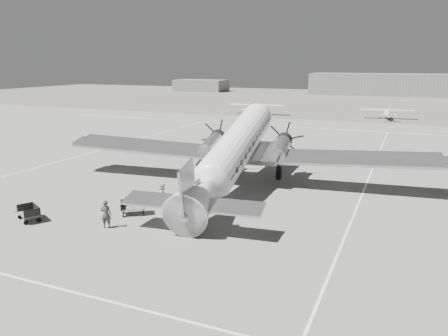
{
  "coord_description": "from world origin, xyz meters",
  "views": [
    {
      "loc": [
        14.87,
        -27.42,
        9.87
      ],
      "look_at": [
        2.37,
        1.79,
        2.2
      ],
      "focal_mm": 35.0,
      "sensor_mm": 36.0,
      "label": 1
    }
  ],
  "objects_px": {
    "dc3_airliner": "(234,152)",
    "baggage_cart_far": "(29,213)",
    "light_plane_left": "(257,109)",
    "light_plane_right": "(387,114)",
    "shed_secondary": "(201,85)",
    "ramp_agent": "(163,195)",
    "hangar_main": "(380,84)",
    "passenger": "(185,188)",
    "baggage_cart_near": "(133,208)",
    "ground_crew": "(106,214)"
  },
  "relations": [
    {
      "from": "hangar_main",
      "to": "light_plane_left",
      "type": "relative_size",
      "value": 3.82
    },
    {
      "from": "light_plane_left",
      "to": "baggage_cart_far",
      "type": "distance_m",
      "value": 61.68
    },
    {
      "from": "baggage_cart_far",
      "to": "ramp_agent",
      "type": "height_order",
      "value": "ramp_agent"
    },
    {
      "from": "light_plane_left",
      "to": "light_plane_right",
      "type": "height_order",
      "value": "light_plane_left"
    },
    {
      "from": "ground_crew",
      "to": "hangar_main",
      "type": "bearing_deg",
      "value": -114.59
    },
    {
      "from": "shed_secondary",
      "to": "light_plane_left",
      "type": "height_order",
      "value": "shed_secondary"
    },
    {
      "from": "passenger",
      "to": "light_plane_left",
      "type": "bearing_deg",
      "value": 12.94
    },
    {
      "from": "dc3_airliner",
      "to": "baggage_cart_near",
      "type": "relative_size",
      "value": 18.63
    },
    {
      "from": "hangar_main",
      "to": "passenger",
      "type": "height_order",
      "value": "hangar_main"
    },
    {
      "from": "ramp_agent",
      "to": "hangar_main",
      "type": "bearing_deg",
      "value": 2.64
    },
    {
      "from": "dc3_airliner",
      "to": "light_plane_right",
      "type": "xyz_separation_m",
      "value": [
        8.52,
        52.37,
        -2.05
      ]
    },
    {
      "from": "ramp_agent",
      "to": "passenger",
      "type": "height_order",
      "value": "ramp_agent"
    },
    {
      "from": "shed_secondary",
      "to": "baggage_cart_near",
      "type": "height_order",
      "value": "shed_secondary"
    },
    {
      "from": "light_plane_right",
      "to": "passenger",
      "type": "relative_size",
      "value": 5.6
    },
    {
      "from": "light_plane_right",
      "to": "passenger",
      "type": "height_order",
      "value": "light_plane_right"
    },
    {
      "from": "light_plane_left",
      "to": "light_plane_right",
      "type": "xyz_separation_m",
      "value": [
        23.71,
        2.77,
        -0.17
      ]
    },
    {
      "from": "shed_secondary",
      "to": "ground_crew",
      "type": "relative_size",
      "value": 10.23
    },
    {
      "from": "ramp_agent",
      "to": "light_plane_right",
      "type": "bearing_deg",
      "value": -5.82
    },
    {
      "from": "shed_secondary",
      "to": "ramp_agent",
      "type": "xyz_separation_m",
      "value": [
        54.49,
        -117.26,
        -1.13
      ]
    },
    {
      "from": "hangar_main",
      "to": "ground_crew",
      "type": "relative_size",
      "value": 23.86
    },
    {
      "from": "ground_crew",
      "to": "ramp_agent",
      "type": "relative_size",
      "value": 1.01
    },
    {
      "from": "hangar_main",
      "to": "passenger",
      "type": "bearing_deg",
      "value": -92.42
    },
    {
      "from": "hangar_main",
      "to": "ramp_agent",
      "type": "bearing_deg",
      "value": -92.58
    },
    {
      "from": "light_plane_left",
      "to": "baggage_cart_far",
      "type": "xyz_separation_m",
      "value": [
        5.79,
        -61.4,
        -0.65
      ]
    },
    {
      "from": "dc3_airliner",
      "to": "baggage_cart_far",
      "type": "relative_size",
      "value": 18.32
    },
    {
      "from": "hangar_main",
      "to": "baggage_cart_far",
      "type": "relative_size",
      "value": 24.29
    },
    {
      "from": "shed_secondary",
      "to": "ramp_agent",
      "type": "height_order",
      "value": "shed_secondary"
    },
    {
      "from": "shed_secondary",
      "to": "baggage_cart_near",
      "type": "distance_m",
      "value": 130.8
    },
    {
      "from": "hangar_main",
      "to": "light_plane_right",
      "type": "height_order",
      "value": "hangar_main"
    },
    {
      "from": "baggage_cart_far",
      "to": "light_plane_left",
      "type": "bearing_deg",
      "value": 123.29
    },
    {
      "from": "shed_secondary",
      "to": "dc3_airliner",
      "type": "height_order",
      "value": "dc3_airliner"
    },
    {
      "from": "light_plane_left",
      "to": "ground_crew",
      "type": "relative_size",
      "value": 6.25
    },
    {
      "from": "dc3_airliner",
      "to": "baggage_cart_near",
      "type": "xyz_separation_m",
      "value": [
        -3.96,
        -8.18,
        -2.54
      ]
    },
    {
      "from": "light_plane_left",
      "to": "baggage_cart_far",
      "type": "bearing_deg",
      "value": -87.55
    },
    {
      "from": "passenger",
      "to": "hangar_main",
      "type": "bearing_deg",
      "value": -2.92
    },
    {
      "from": "passenger",
      "to": "shed_secondary",
      "type": "bearing_deg",
      "value": 25.04
    },
    {
      "from": "baggage_cart_far",
      "to": "passenger",
      "type": "distance_m",
      "value": 10.66
    },
    {
      "from": "shed_secondary",
      "to": "dc3_airliner",
      "type": "xyz_separation_m",
      "value": [
        57.37,
        -111.21,
        1.02
      ]
    },
    {
      "from": "light_plane_left",
      "to": "baggage_cart_near",
      "type": "bearing_deg",
      "value": -81.93
    },
    {
      "from": "shed_secondary",
      "to": "ground_crew",
      "type": "distance_m",
      "value": 133.22
    },
    {
      "from": "baggage_cart_near",
      "to": "ramp_agent",
      "type": "bearing_deg",
      "value": 28.8
    },
    {
      "from": "light_plane_left",
      "to": "shed_secondary",
      "type": "bearing_deg",
      "value": 121.46
    },
    {
      "from": "light_plane_left",
      "to": "baggage_cart_far",
      "type": "relative_size",
      "value": 6.36
    },
    {
      "from": "baggage_cart_far",
      "to": "ramp_agent",
      "type": "relative_size",
      "value": 0.99
    },
    {
      "from": "light_plane_left",
      "to": "ramp_agent",
      "type": "height_order",
      "value": "light_plane_left"
    },
    {
      "from": "baggage_cart_far",
      "to": "ground_crew",
      "type": "relative_size",
      "value": 0.98
    },
    {
      "from": "light_plane_right",
      "to": "ramp_agent",
      "type": "relative_size",
      "value": 5.37
    },
    {
      "from": "dc3_airliner",
      "to": "ramp_agent",
      "type": "xyz_separation_m",
      "value": [
        -2.88,
        -6.04,
        -2.15
      ]
    },
    {
      "from": "dc3_airliner",
      "to": "light_plane_left",
      "type": "relative_size",
      "value": 2.88
    },
    {
      "from": "light_plane_right",
      "to": "baggage_cart_near",
      "type": "bearing_deg",
      "value": -109.46
    }
  ]
}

